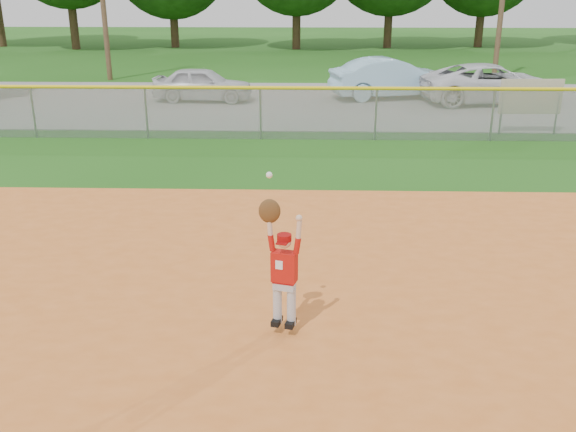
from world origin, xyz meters
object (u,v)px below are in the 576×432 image
at_px(car_white_a, 203,84).
at_px(sponsor_sign, 531,98).
at_px(ballplayer, 282,265).
at_px(car_white_b, 491,83).
at_px(car_blue, 391,78).

bearing_deg(car_white_a, sponsor_sign, -113.50).
distance_m(car_white_a, ballplayer, 17.71).
bearing_deg(car_white_b, sponsor_sign, 170.57).
distance_m(sponsor_sign, ballplayer, 13.83).
xyz_separation_m(car_blue, ballplayer, (-3.55, -18.18, 0.19)).
height_order(car_blue, sponsor_sign, sponsor_sign).
xyz_separation_m(car_white_b, sponsor_sign, (-0.26, -5.25, 0.34)).
bearing_deg(car_white_b, car_blue, 68.47).
height_order(car_white_b, sponsor_sign, sponsor_sign).
xyz_separation_m(sponsor_sign, ballplayer, (-6.93, -11.96, -0.10)).
xyz_separation_m(car_white_b, ballplayer, (-7.19, -17.21, 0.24)).
distance_m(car_blue, sponsor_sign, 7.08).
distance_m(car_white_a, sponsor_sign, 11.94).
xyz_separation_m(car_white_a, ballplayer, (3.73, -17.31, 0.32)).
bearing_deg(sponsor_sign, ballplayer, -120.10).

